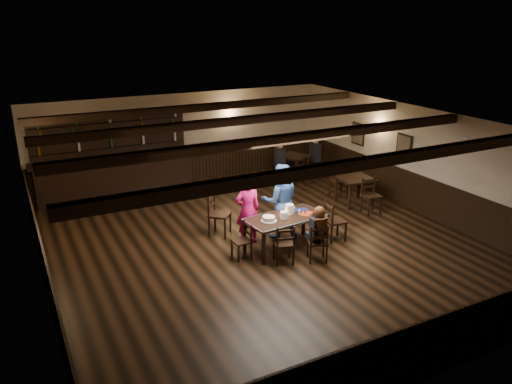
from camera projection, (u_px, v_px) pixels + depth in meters
name	position (u px, v px, depth m)	size (l,w,h in m)	color
ground	(261.00, 243.00, 11.17)	(10.00, 10.00, 0.00)	black
room_shell	(261.00, 168.00, 10.63)	(9.02, 10.02, 2.71)	beige
dining_table	(285.00, 220.00, 10.68)	(1.80, 1.03, 0.75)	black
chair_near_left	(285.00, 242.00, 10.08)	(0.49, 0.48, 0.85)	black
chair_near_right	(318.00, 240.00, 10.16)	(0.50, 0.49, 0.84)	black
chair_end_left	(244.00, 237.00, 10.36)	(0.36, 0.38, 0.78)	black
chair_end_right	(332.00, 218.00, 11.14)	(0.47, 0.49, 0.93)	black
chair_far_pushed	(216.00, 211.00, 11.44)	(0.65, 0.65, 1.01)	black
woman_pink	(248.00, 210.00, 10.95)	(0.57, 0.37, 1.57)	#EC207D
man_blue	(280.00, 201.00, 11.23)	(0.84, 0.66, 1.74)	navy
seated_person	(319.00, 225.00, 10.11)	(0.32, 0.48, 0.77)	black
cake	(269.00, 219.00, 10.43)	(0.33, 0.33, 0.10)	white
plate_stack_a	(284.00, 215.00, 10.55)	(0.16, 0.16, 0.15)	white
plate_stack_b	(290.00, 209.00, 10.79)	(0.18, 0.18, 0.21)	white
tea_light	(283.00, 213.00, 10.78)	(0.05, 0.05, 0.06)	#A5A8AD
salt_shaker	(299.00, 212.00, 10.79)	(0.04, 0.04, 0.10)	silver
pepper_shaker	(305.00, 212.00, 10.79)	(0.04, 0.04, 0.10)	#A5A8AD
drink_glass	(293.00, 210.00, 10.88)	(0.07, 0.07, 0.12)	silver
menu_red	(306.00, 213.00, 10.84)	(0.30, 0.21, 0.00)	#A02411
menu_blue	(301.00, 210.00, 11.05)	(0.29, 0.20, 0.00)	#101754
bar_counter	(115.00, 171.00, 13.95)	(4.44, 0.70, 2.20)	black
back_table_a	(355.00, 181.00, 13.29)	(0.95, 0.95, 0.75)	black
back_table_b	(294.00, 159.00, 15.41)	(0.98, 0.98, 0.75)	black
bg_patron_left	(280.00, 153.00, 15.17)	(0.29, 0.42, 0.80)	black
bg_patron_right	(315.00, 148.00, 15.70)	(0.29, 0.42, 0.81)	black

